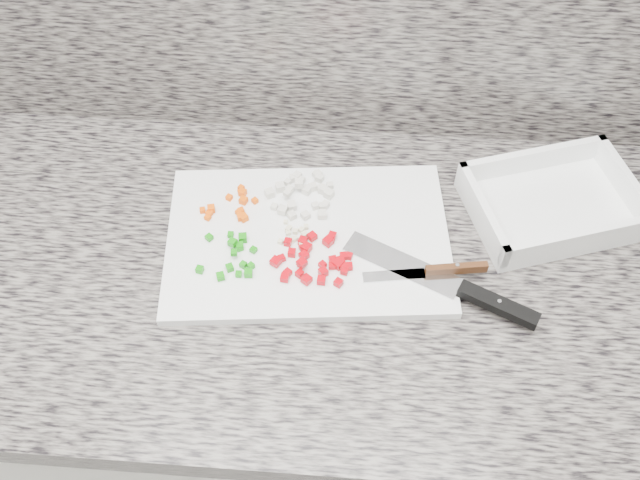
# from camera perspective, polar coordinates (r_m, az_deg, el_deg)

# --- Properties ---
(cabinet) EXTENTS (3.92, 0.62, 0.86)m
(cabinet) POSITION_cam_1_polar(r_m,az_deg,el_deg) (1.49, -2.50, -12.33)
(cabinet) COLOR beige
(cabinet) RESTS_ON ground
(countertop) EXTENTS (3.96, 0.64, 0.04)m
(countertop) POSITION_cam_1_polar(r_m,az_deg,el_deg) (1.10, -3.32, -2.35)
(countertop) COLOR #6A645E
(countertop) RESTS_ON cabinet
(cutting_board) EXTENTS (0.46, 0.33, 0.01)m
(cutting_board) POSITION_cam_1_polar(r_m,az_deg,el_deg) (1.09, -0.97, 0.03)
(cutting_board) COLOR white
(cutting_board) RESTS_ON countertop
(carrot_pile) EXTENTS (0.09, 0.08, 0.01)m
(carrot_pile) POSITION_cam_1_polar(r_m,az_deg,el_deg) (1.13, -6.91, 2.77)
(carrot_pile) COLOR #E85005
(carrot_pile) RESTS_ON cutting_board
(onion_pile) EXTENTS (0.11, 0.11, 0.02)m
(onion_pile) POSITION_cam_1_polar(r_m,az_deg,el_deg) (1.14, -1.32, 3.81)
(onion_pile) COLOR beige
(onion_pile) RESTS_ON cutting_board
(green_pepper_pile) EXTENTS (0.09, 0.09, 0.02)m
(green_pepper_pile) POSITION_cam_1_polar(r_m,az_deg,el_deg) (1.07, -6.88, -1.18)
(green_pepper_pile) COLOR #13830B
(green_pepper_pile) RESTS_ON cutting_board
(red_pepper_pile) EXTENTS (0.12, 0.10, 0.02)m
(red_pepper_pile) POSITION_cam_1_polar(r_m,az_deg,el_deg) (1.06, -0.39, -1.59)
(red_pepper_pile) COLOR #B3020C
(red_pepper_pile) RESTS_ON cutting_board
(garlic_pile) EXTENTS (0.05, 0.05, 0.01)m
(garlic_pile) POSITION_cam_1_polar(r_m,az_deg,el_deg) (1.09, -1.92, 0.41)
(garlic_pile) COLOR beige
(garlic_pile) RESTS_ON cutting_board
(chef_knife) EXTENTS (0.28, 0.16, 0.02)m
(chef_knife) POSITION_cam_1_polar(r_m,az_deg,el_deg) (1.05, 11.46, -3.98)
(chef_knife) COLOR silver
(chef_knife) RESTS_ON cutting_board
(paring_knife) EXTENTS (0.18, 0.04, 0.02)m
(paring_knife) POSITION_cam_1_polar(r_m,az_deg,el_deg) (1.06, 9.62, -2.42)
(paring_knife) COLOR silver
(paring_knife) RESTS_ON cutting_board
(tray) EXTENTS (0.30, 0.26, 0.05)m
(tray) POSITION_cam_1_polar(r_m,az_deg,el_deg) (1.18, 18.09, 2.73)
(tray) COLOR white
(tray) RESTS_ON countertop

